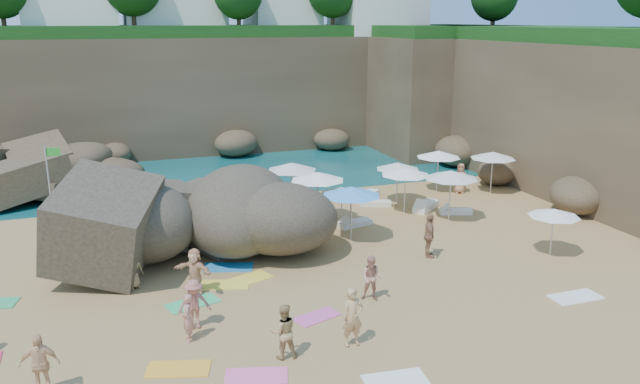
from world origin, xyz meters
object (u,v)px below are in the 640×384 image
object	(u,v)px
parasol_0	(318,176)
parasol_1	(342,190)
person_stand_1	(283,331)
person_stand_5	(134,185)
flag_pole	(50,173)
person_stand_4	(460,178)
person_stand_2	(221,207)
person_stand_3	(429,236)
person_stand_6	(187,318)
rock_outcrop	(200,245)
lounger_0	(365,195)
parasol_2	(398,166)

from	to	relation	value
parasol_0	parasol_1	world-z (taller)	parasol_0
person_stand_1	person_stand_5	world-z (taller)	person_stand_5
flag_pole	person_stand_1	bearing A→B (deg)	-67.00
flag_pole	parasol_0	bearing A→B (deg)	-22.05
parasol_0	person_stand_4	world-z (taller)	parasol_0
person_stand_2	person_stand_5	size ratio (longest dim) A/B	1.06
person_stand_3	person_stand_6	distance (m)	10.65
rock_outcrop	parasol_1	world-z (taller)	parasol_1
person_stand_4	flag_pole	bearing A→B (deg)	-164.82
person_stand_3	lounger_0	bearing A→B (deg)	13.19
parasol_2	person_stand_2	size ratio (longest dim) A/B	1.29
lounger_0	person_stand_2	world-z (taller)	person_stand_2
rock_outcrop	flag_pole	size ratio (longest dim) A/B	2.40
parasol_0	person_stand_5	distance (m)	10.39
flag_pole	person_stand_1	world-z (taller)	flag_pole
person_stand_4	person_stand_2	bearing A→B (deg)	-152.47
lounger_0	person_stand_4	bearing A→B (deg)	-40.82
person_stand_4	person_stand_5	world-z (taller)	person_stand_4
rock_outcrop	person_stand_4	bearing A→B (deg)	13.48
parasol_0	rock_outcrop	bearing A→B (deg)	-166.75
rock_outcrop	person_stand_3	bearing A→B (deg)	-27.64
person_stand_4	person_stand_5	distance (m)	17.47
parasol_1	person_stand_2	bearing A→B (deg)	159.38
flag_pole	person_stand_1	distance (m)	17.44
person_stand_3	person_stand_1	bearing A→B (deg)	145.60
flag_pole	person_stand_4	distance (m)	20.91
person_stand_4	person_stand_6	distance (m)	20.01
person_stand_1	parasol_2	bearing A→B (deg)	-122.62
flag_pole	person_stand_2	world-z (taller)	flag_pole
person_stand_4	parasol_1	bearing A→B (deg)	-136.46
person_stand_3	person_stand_5	bearing A→B (deg)	60.38
rock_outcrop	flag_pole	bearing A→B (deg)	134.40
parasol_2	parasol_0	bearing A→B (deg)	-161.89
parasol_0	lounger_0	bearing A→B (deg)	38.70
parasol_1	person_stand_5	distance (m)	11.60
rock_outcrop	person_stand_1	bearing A→B (deg)	-85.23
parasol_1	person_stand_5	bearing A→B (deg)	138.77
person_stand_3	person_stand_2	bearing A→B (deg)	66.40
flag_pole	parasol_0	distance (m)	12.63
rock_outcrop	person_stand_4	world-z (taller)	rock_outcrop
flag_pole	lounger_0	world-z (taller)	flag_pole
lounger_0	person_stand_2	distance (m)	8.39
parasol_0	person_stand_2	bearing A→B (deg)	167.93
flag_pole	lounger_0	xyz separation A→B (m)	(15.42, -1.76, -2.08)
lounger_0	parasol_1	bearing A→B (deg)	-158.38
parasol_2	person_stand_2	world-z (taller)	parasol_2
parasol_2	person_stand_5	size ratio (longest dim) A/B	1.37
flag_pole	person_stand_1	size ratio (longest dim) A/B	2.16
rock_outcrop	parasol_2	size ratio (longest dim) A/B	3.70
rock_outcrop	person_stand_1	size ratio (longest dim) A/B	5.18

